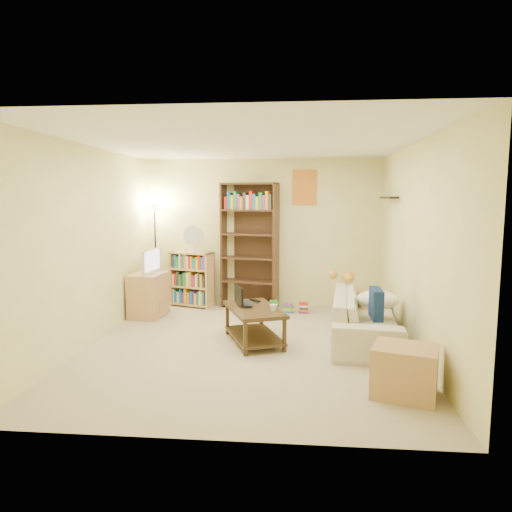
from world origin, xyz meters
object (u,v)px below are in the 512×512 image
object	(u,v)px
desk_fan	(194,238)
sofa	(365,316)
coffee_table	(254,319)
tv_stand	(149,295)
end_cabinet	(405,371)
floor_lamp	(155,225)
laptop	(250,304)
mug	(273,308)
tall_bookshelf	(250,243)
tabby_cat	(346,276)
short_bookshelf	(192,279)
television	(148,261)
side_table	(372,307)

from	to	relation	value
desk_fan	sofa	bearing A→B (deg)	-30.77
sofa	coffee_table	bearing A→B (deg)	107.39
tv_stand	end_cabinet	distance (m)	4.23
floor_lamp	end_cabinet	distance (m)	4.92
laptop	floor_lamp	size ratio (longest dim) A/B	0.24
end_cabinet	floor_lamp	bearing A→B (deg)	135.55
mug	tv_stand	distance (m)	2.42
tall_bookshelf	coffee_table	bearing A→B (deg)	-69.99
tabby_cat	short_bookshelf	xyz separation A→B (m)	(-2.51, 0.79, -0.22)
sofa	tall_bookshelf	bearing A→B (deg)	52.73
floor_lamp	desk_fan	bearing A→B (deg)	-3.84
laptop	desk_fan	xyz separation A→B (m)	(-1.12, 1.70, 0.70)
television	tabby_cat	bearing A→B (deg)	-85.58
tabby_cat	end_cabinet	distance (m)	2.62
laptop	floor_lamp	distance (m)	2.67
television	end_cabinet	world-z (taller)	television
tabby_cat	tv_stand	xyz separation A→B (m)	(-3.03, 0.06, -0.35)
sofa	side_table	distance (m)	0.85
mug	television	bearing A→B (deg)	146.81
tabby_cat	laptop	world-z (taller)	tabby_cat
laptop	end_cabinet	distance (m)	2.29
short_bookshelf	end_cabinet	size ratio (longest dim) A/B	1.65
coffee_table	tv_stand	xyz separation A→B (m)	(-1.77, 1.17, 0.04)
mug	television	distance (m)	2.44
mug	side_table	size ratio (longest dim) A/B	0.26
tabby_cat	sofa	bearing A→B (deg)	-77.71
floor_lamp	tabby_cat	bearing A→B (deg)	-14.13
side_table	mug	bearing A→B (deg)	-138.08
desk_fan	end_cabinet	distance (m)	4.39
mug	end_cabinet	xyz separation A→B (m)	(1.30, -1.30, -0.26)
side_table	coffee_table	bearing A→B (deg)	-146.26
television	tall_bookshelf	xyz separation A→B (m)	(1.51, 0.73, 0.24)
tall_bookshelf	floor_lamp	xyz separation A→B (m)	(-1.61, 0.00, 0.29)
side_table	desk_fan	bearing A→B (deg)	165.32
tv_stand	tall_bookshelf	size ratio (longest dim) A/B	0.32
tabby_cat	coffee_table	world-z (taller)	tabby_cat
mug	tv_stand	size ratio (longest dim) A/B	0.18
floor_lamp	side_table	xyz separation A→B (m)	(3.52, -0.79, -1.16)
tabby_cat	television	bearing A→B (deg)	178.88
laptop	end_cabinet	bearing A→B (deg)	-148.09
television	tall_bookshelf	size ratio (longest dim) A/B	0.32
floor_lamp	short_bookshelf	bearing A→B (deg)	0.00
sofa	side_table	xyz separation A→B (m)	(0.21, 0.82, -0.07)
mug	desk_fan	size ratio (longest dim) A/B	0.27
tall_bookshelf	desk_fan	bearing A→B (deg)	-164.81
floor_lamp	side_table	world-z (taller)	floor_lamp
tabby_cat	desk_fan	bearing A→B (deg)	163.17
sofa	side_table	size ratio (longest dim) A/B	4.62
television	floor_lamp	distance (m)	0.90
coffee_table	side_table	size ratio (longest dim) A/B	2.51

